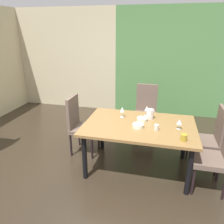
% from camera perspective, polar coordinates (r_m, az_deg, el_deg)
% --- Properties ---
extents(ground_plane, '(5.94, 5.78, 0.02)m').
position_cam_1_polar(ground_plane, '(3.55, -6.50, -15.01)').
color(ground_plane, '#30261B').
extents(back_panel_interior, '(2.79, 0.10, 2.59)m').
position_cam_1_polar(back_panel_interior, '(6.17, -12.05, 13.23)').
color(back_panel_interior, beige).
rests_on(back_panel_interior, ground_plane).
extents(garden_window_panel, '(3.15, 0.10, 2.59)m').
position_cam_1_polar(garden_window_panel, '(5.59, 17.39, 12.01)').
color(garden_window_panel, '#528749').
rests_on(garden_window_panel, ground_plane).
extents(dining_table, '(1.63, 1.10, 0.75)m').
position_cam_1_polar(dining_table, '(3.29, 7.11, -4.48)').
color(dining_table, olive).
rests_on(dining_table, ground_plane).
extents(chair_left_far, '(0.45, 0.44, 1.01)m').
position_cam_1_polar(chair_left_far, '(3.81, -8.45, -2.85)').
color(chair_left_far, brown).
rests_on(chair_left_far, ground_plane).
extents(chair_right_near, '(0.44, 0.44, 0.96)m').
position_cam_1_polar(chair_right_near, '(3.20, 25.69, -10.10)').
color(chair_right_near, brown).
rests_on(chair_right_near, ground_plane).
extents(chair_right_far, '(0.44, 0.44, 1.01)m').
position_cam_1_polar(chair_right_far, '(3.64, 24.33, -5.80)').
color(chair_right_far, brown).
rests_on(chair_right_far, ground_plane).
extents(chair_head_far, '(0.44, 0.45, 1.04)m').
position_cam_1_polar(chair_head_far, '(4.46, 8.80, 0.84)').
color(chair_head_far, brown).
rests_on(chair_head_far, ground_plane).
extents(wine_glass_front, '(0.07, 0.07, 0.16)m').
position_cam_1_polar(wine_glass_front, '(3.57, 9.09, 0.86)').
color(wine_glass_front, silver).
rests_on(wine_glass_front, dining_table).
extents(wine_glass_rear, '(0.07, 0.07, 0.17)m').
position_cam_1_polar(wine_glass_rear, '(3.45, 2.69, 0.58)').
color(wine_glass_rear, silver).
rests_on(wine_glass_rear, dining_table).
extents(wine_glass_right, '(0.08, 0.08, 0.14)m').
position_cam_1_polar(wine_glass_right, '(3.19, 17.19, -2.54)').
color(wine_glass_right, silver).
rests_on(wine_glass_right, dining_table).
extents(serving_bowl_west, '(0.16, 0.16, 0.05)m').
position_cam_1_polar(serving_bowl_west, '(3.38, 7.87, -1.87)').
color(serving_bowl_west, white).
rests_on(serving_bowl_west, dining_table).
extents(serving_bowl_south, '(0.16, 0.16, 0.05)m').
position_cam_1_polar(serving_bowl_south, '(3.15, 6.82, -3.55)').
color(serving_bowl_south, silver).
rests_on(serving_bowl_south, dining_table).
extents(cup_near_shelf, '(0.07, 0.07, 0.08)m').
position_cam_1_polar(cup_near_shelf, '(3.10, 11.51, -3.94)').
color(cup_near_shelf, silver).
rests_on(cup_near_shelf, dining_table).
extents(cup_center, '(0.08, 0.08, 0.09)m').
position_cam_1_polar(cup_center, '(2.90, 18.24, -6.33)').
color(cup_center, '#A78E29').
rests_on(cup_center, dining_table).
extents(pitcher_north, '(0.13, 0.11, 0.15)m').
position_cam_1_polar(pitcher_north, '(3.46, 9.91, -0.47)').
color(pitcher_north, silver).
rests_on(pitcher_north, dining_table).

